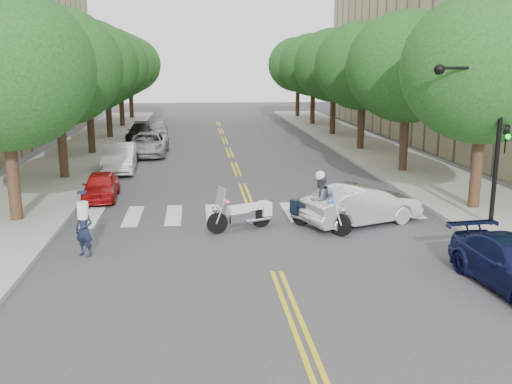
{
  "coord_description": "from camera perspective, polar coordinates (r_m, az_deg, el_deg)",
  "views": [
    {
      "loc": [
        -2.18,
        -15.04,
        5.78
      ],
      "look_at": [
        -0.1,
        4.51,
        1.3
      ],
      "focal_mm": 40.0,
      "sensor_mm": 36.0,
      "label": 1
    }
  ],
  "objects": [
    {
      "name": "parked_car_b",
      "position": [
        31.6,
        -13.5,
        3.34
      ],
      "size": [
        1.85,
        4.69,
        1.52
      ],
      "primitive_type": "imported",
      "rotation": [
        0.0,
        0.0,
        0.05
      ],
      "color": "silver",
      "rests_on": "ground"
    },
    {
      "name": "sidewalk_left",
      "position": [
        38.19,
        -17.08,
        3.68
      ],
      "size": [
        5.0,
        60.0,
        0.15
      ],
      "primitive_type": "cube",
      "color": "#9E9991",
      "rests_on": "ground"
    },
    {
      "name": "parked_car_a",
      "position": [
        25.42,
        -15.26,
        0.6
      ],
      "size": [
        1.54,
        3.52,
        1.18
      ],
      "primitive_type": "imported",
      "rotation": [
        0.0,
        0.0,
        0.04
      ],
      "color": "#AA1214",
      "rests_on": "ground"
    },
    {
      "name": "motorcycle_police",
      "position": [
        20.09,
        6.25,
        -1.17
      ],
      "size": [
        1.83,
        2.23,
        2.13
      ],
      "rotation": [
        0.0,
        0.0,
        3.8
      ],
      "color": "black",
      "rests_on": "ground"
    },
    {
      "name": "parked_car_e",
      "position": [
        45.08,
        -9.92,
        6.21
      ],
      "size": [
        1.89,
        4.35,
        1.46
      ],
      "primitive_type": "imported",
      "rotation": [
        0.0,
        0.0,
        0.04
      ],
      "color": "gray",
      "rests_on": "ground"
    },
    {
      "name": "parked_car_d",
      "position": [
        44.04,
        -11.45,
        5.89
      ],
      "size": [
        2.02,
        4.54,
        1.29
      ],
      "primitive_type": "imported",
      "rotation": [
        0.0,
        0.0,
        -0.05
      ],
      "color": "black",
      "rests_on": "ground"
    },
    {
      "name": "tree_l_1",
      "position": [
        29.79,
        -19.32,
        11.7
      ],
      "size": [
        6.4,
        6.4,
        8.45
      ],
      "color": "#382316",
      "rests_on": "ground"
    },
    {
      "name": "tree_r_1",
      "position": [
        31.05,
        14.98,
        12.0
      ],
      "size": [
        6.4,
        6.4,
        8.45
      ],
      "color": "#382316",
      "rests_on": "ground"
    },
    {
      "name": "tree_l_4",
      "position": [
        53.46,
        -13.49,
        12.25
      ],
      "size": [
        6.4,
        6.4,
        8.45
      ],
      "color": "#382316",
      "rests_on": "ground"
    },
    {
      "name": "convertible",
      "position": [
        21.05,
        10.6,
        -1.25
      ],
      "size": [
        4.74,
        3.05,
        1.47
      ],
      "primitive_type": "imported",
      "rotation": [
        0.0,
        0.0,
        1.93
      ],
      "color": "silver",
      "rests_on": "ground"
    },
    {
      "name": "tree_l_0",
      "position": [
        22.06,
        -24.01,
        11.17
      ],
      "size": [
        6.4,
        6.4,
        8.45
      ],
      "color": "#382316",
      "rests_on": "ground"
    },
    {
      "name": "tree_l_5",
      "position": [
        61.4,
        -12.54,
        12.33
      ],
      "size": [
        6.4,
        6.4,
        8.45
      ],
      "color": "#382316",
      "rests_on": "ground"
    },
    {
      "name": "sidewalk_right",
      "position": [
        39.26,
        11.35,
        4.23
      ],
      "size": [
        5.0,
        60.0,
        0.15
      ],
      "primitive_type": "cube",
      "color": "#9E9991",
      "rests_on": "ground"
    },
    {
      "name": "tree_r_0",
      "position": [
        23.74,
        21.94,
        11.39
      ],
      "size": [
        6.4,
        6.4,
        8.45
      ],
      "color": "#382316",
      "rests_on": "ground"
    },
    {
      "name": "ground",
      "position": [
        16.26,
        2.06,
        -7.99
      ],
      "size": [
        140.0,
        140.0,
        0.0
      ],
      "primitive_type": "plane",
      "color": "#38383A",
      "rests_on": "ground"
    },
    {
      "name": "parked_car_c",
      "position": [
        36.86,
        -10.74,
        4.72
      ],
      "size": [
        2.47,
        5.22,
        1.44
      ],
      "primitive_type": "imported",
      "rotation": [
        0.0,
        0.0,
        -0.01
      ],
      "color": "gray",
      "rests_on": "ground"
    },
    {
      "name": "tree_r_3",
      "position": [
        46.36,
        7.82,
        12.44
      ],
      "size": [
        6.4,
        6.4,
        8.45
      ],
      "color": "#382316",
      "rests_on": "ground"
    },
    {
      "name": "tree_r_5",
      "position": [
        62.02,
        4.24,
        12.59
      ],
      "size": [
        6.4,
        6.4,
        8.45
      ],
      "color": "#382316",
      "rests_on": "ground"
    },
    {
      "name": "traffic_signal_pole",
      "position": [
        21.12,
        22.06,
        6.31
      ],
      "size": [
        2.82,
        0.42,
        6.0
      ],
      "color": "black",
      "rests_on": "ground"
    },
    {
      "name": "officer_standing",
      "position": [
        18.08,
        -16.8,
        -3.66
      ],
      "size": [
        0.71,
        0.61,
        1.63
      ],
      "primitive_type": "imported",
      "rotation": [
        0.0,
        0.0,
        -0.46
      ],
      "color": "#161C31",
      "rests_on": "ground"
    },
    {
      "name": "motorcycle_parked",
      "position": [
        20.14,
        -1.09,
        -2.2
      ],
      "size": [
        2.36,
        1.28,
        1.61
      ],
      "rotation": [
        0.0,
        0.0,
        1.99
      ],
      "color": "black",
      "rests_on": "ground"
    },
    {
      "name": "tree_r_4",
      "position": [
        54.17,
        5.77,
        12.53
      ],
      "size": [
        6.4,
        6.4,
        8.45
      ],
      "color": "#382316",
      "rests_on": "ground"
    },
    {
      "name": "tree_l_3",
      "position": [
        45.53,
        -14.76,
        12.14
      ],
      "size": [
        6.4,
        6.4,
        8.45
      ],
      "color": "#382316",
      "rests_on": "ground"
    },
    {
      "name": "tree_l_2",
      "position": [
        37.63,
        -16.56,
        11.97
      ],
      "size": [
        6.4,
        6.4,
        8.45
      ],
      "color": "#382316",
      "rests_on": "ground"
    },
    {
      "name": "tree_r_2",
      "position": [
        38.64,
        10.7,
        12.28
      ],
      "size": [
        6.4,
        6.4,
        8.45
      ],
      "color": "#382316",
      "rests_on": "ground"
    }
  ]
}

